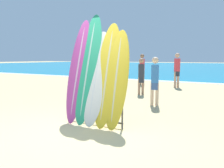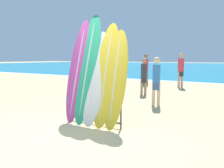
{
  "view_description": "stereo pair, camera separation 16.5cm",
  "coord_description": "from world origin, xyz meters",
  "px_view_note": "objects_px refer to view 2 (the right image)",
  "views": [
    {
      "loc": [
        2.71,
        -3.37,
        1.53
      ],
      "look_at": [
        0.02,
        1.56,
        0.86
      ],
      "focal_mm": 35.0,
      "sensor_mm": 36.0,
      "label": 1
    },
    {
      "loc": [
        2.86,
        -3.28,
        1.53
      ],
      "look_at": [
        0.02,
        1.56,
        0.86
      ],
      "focal_mm": 35.0,
      "sensor_mm": 36.0,
      "label": 2
    }
  ],
  "objects_px": {
    "surfboard_slot_4": "(115,79)",
    "person_far_right": "(156,79)",
    "person_near_water": "(146,68)",
    "person_mid_beach": "(144,75)",
    "person_far_left": "(181,69)",
    "surfboard_slot_0": "(78,70)",
    "surfboard_slot_2": "(95,78)",
    "surfboard_rack": "(94,105)",
    "surfboard_slot_1": "(88,68)",
    "surfboard_slot_3": "(106,74)"
  },
  "relations": [
    {
      "from": "surfboard_slot_0",
      "to": "surfboard_slot_3",
      "type": "relative_size",
      "value": 1.06
    },
    {
      "from": "person_near_water",
      "to": "surfboard_slot_1",
      "type": "bearing_deg",
      "value": 97.86
    },
    {
      "from": "person_far_left",
      "to": "person_far_right",
      "type": "distance_m",
      "value": 4.78
    },
    {
      "from": "surfboard_slot_1",
      "to": "person_far_right",
      "type": "height_order",
      "value": "surfboard_slot_1"
    },
    {
      "from": "surfboard_slot_1",
      "to": "surfboard_slot_4",
      "type": "xyz_separation_m",
      "value": [
        0.79,
        -0.07,
        -0.22
      ]
    },
    {
      "from": "surfboard_slot_0",
      "to": "person_mid_beach",
      "type": "bearing_deg",
      "value": 90.95
    },
    {
      "from": "surfboard_slot_1",
      "to": "surfboard_slot_2",
      "type": "distance_m",
      "value": 0.34
    },
    {
      "from": "surfboard_slot_3",
      "to": "person_mid_beach",
      "type": "height_order",
      "value": "surfboard_slot_3"
    },
    {
      "from": "surfboard_rack",
      "to": "person_near_water",
      "type": "distance_m",
      "value": 7.91
    },
    {
      "from": "surfboard_slot_4",
      "to": "person_far_right",
      "type": "bearing_deg",
      "value": 89.34
    },
    {
      "from": "surfboard_slot_4",
      "to": "person_far_left",
      "type": "bearing_deg",
      "value": 92.44
    },
    {
      "from": "surfboard_slot_2",
      "to": "person_mid_beach",
      "type": "distance_m",
      "value": 4.44
    },
    {
      "from": "surfboard_slot_1",
      "to": "person_mid_beach",
      "type": "distance_m",
      "value": 4.37
    },
    {
      "from": "surfboard_slot_1",
      "to": "surfboard_slot_4",
      "type": "relative_size",
      "value": 1.2
    },
    {
      "from": "person_near_water",
      "to": "person_far_left",
      "type": "xyz_separation_m",
      "value": [
        2.04,
        -0.31,
        0.01
      ]
    },
    {
      "from": "surfboard_slot_0",
      "to": "surfboard_slot_4",
      "type": "height_order",
      "value": "surfboard_slot_0"
    },
    {
      "from": "person_near_water",
      "to": "surfboard_slot_2",
      "type": "bearing_deg",
      "value": 99.62
    },
    {
      "from": "surfboard_rack",
      "to": "surfboard_slot_0",
      "type": "height_order",
      "value": "surfboard_slot_0"
    },
    {
      "from": "surfboard_rack",
      "to": "person_near_water",
      "type": "relative_size",
      "value": 0.8
    },
    {
      "from": "surfboard_rack",
      "to": "surfboard_slot_2",
      "type": "distance_m",
      "value": 0.63
    },
    {
      "from": "surfboard_slot_2",
      "to": "surfboard_slot_1",
      "type": "bearing_deg",
      "value": 167.65
    },
    {
      "from": "surfboard_slot_3",
      "to": "surfboard_slot_0",
      "type": "bearing_deg",
      "value": 178.77
    },
    {
      "from": "person_mid_beach",
      "to": "person_far_right",
      "type": "bearing_deg",
      "value": -90.94
    },
    {
      "from": "surfboard_slot_1",
      "to": "person_far_left",
      "type": "relative_size",
      "value": 1.45
    },
    {
      "from": "surfboard_slot_2",
      "to": "person_near_water",
      "type": "distance_m",
      "value": 7.86
    },
    {
      "from": "surfboard_rack",
      "to": "surfboard_slot_2",
      "type": "xyz_separation_m",
      "value": [
        0.01,
        0.04,
        0.63
      ]
    },
    {
      "from": "surfboard_slot_2",
      "to": "person_far_right",
      "type": "height_order",
      "value": "surfboard_slot_2"
    },
    {
      "from": "surfboard_slot_1",
      "to": "surfboard_slot_3",
      "type": "bearing_deg",
      "value": -3.71
    },
    {
      "from": "surfboard_rack",
      "to": "person_near_water",
      "type": "height_order",
      "value": "person_near_water"
    },
    {
      "from": "surfboard_slot_4",
      "to": "person_far_left",
      "type": "xyz_separation_m",
      "value": [
        -0.31,
        7.35,
        -0.1
      ]
    },
    {
      "from": "surfboard_rack",
      "to": "person_mid_beach",
      "type": "distance_m",
      "value": 4.49
    },
    {
      "from": "person_mid_beach",
      "to": "surfboard_slot_0",
      "type": "bearing_deg",
      "value": -122.78
    },
    {
      "from": "person_near_water",
      "to": "person_mid_beach",
      "type": "xyz_separation_m",
      "value": [
        1.21,
        -3.26,
        -0.13
      ]
    },
    {
      "from": "surfboard_slot_0",
      "to": "surfboard_slot_2",
      "type": "xyz_separation_m",
      "value": [
        0.53,
        -0.04,
        -0.16
      ]
    },
    {
      "from": "person_mid_beach",
      "to": "person_far_left",
      "type": "relative_size",
      "value": 0.85
    },
    {
      "from": "surfboard_slot_1",
      "to": "person_far_left",
      "type": "bearing_deg",
      "value": 86.25
    },
    {
      "from": "person_mid_beach",
      "to": "person_far_left",
      "type": "height_order",
      "value": "person_far_left"
    },
    {
      "from": "surfboard_slot_0",
      "to": "surfboard_slot_4",
      "type": "bearing_deg",
      "value": -2.93
    },
    {
      "from": "person_mid_beach",
      "to": "person_far_right",
      "type": "distance_m",
      "value": 2.16
    },
    {
      "from": "surfboard_slot_4",
      "to": "person_far_left",
      "type": "relative_size",
      "value": 1.2
    },
    {
      "from": "surfboard_rack",
      "to": "surfboard_slot_4",
      "type": "relative_size",
      "value": 0.66
    },
    {
      "from": "surfboard_rack",
      "to": "surfboard_slot_1",
      "type": "xyz_separation_m",
      "value": [
        -0.25,
        0.1,
        0.84
      ]
    },
    {
      "from": "surfboard_rack",
      "to": "person_mid_beach",
      "type": "xyz_separation_m",
      "value": [
        -0.6,
        4.43,
        0.38
      ]
    },
    {
      "from": "surfboard_slot_0",
      "to": "person_near_water",
      "type": "bearing_deg",
      "value": 99.57
    },
    {
      "from": "surfboard_slot_4",
      "to": "surfboard_rack",
      "type": "bearing_deg",
      "value": -177.15
    },
    {
      "from": "surfboard_slot_2",
      "to": "person_far_right",
      "type": "bearing_deg",
      "value": 77.65
    },
    {
      "from": "surfboard_slot_1",
      "to": "surfboard_slot_4",
      "type": "distance_m",
      "value": 0.82
    },
    {
      "from": "surfboard_slot_2",
      "to": "person_far_left",
      "type": "bearing_deg",
      "value": 88.29
    },
    {
      "from": "surfboard_slot_2",
      "to": "person_near_water",
      "type": "xyz_separation_m",
      "value": [
        -1.82,
        7.65,
        -0.11
      ]
    },
    {
      "from": "surfboard_slot_4",
      "to": "person_near_water",
      "type": "bearing_deg",
      "value": 107.05
    }
  ]
}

